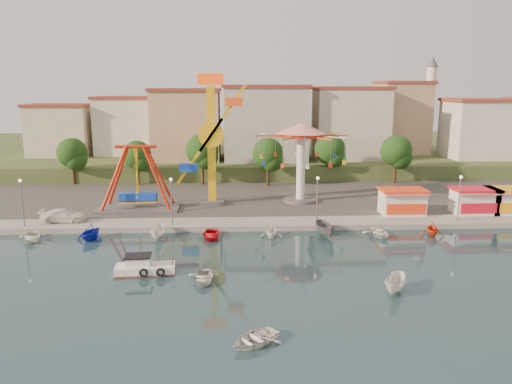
{
  "coord_description": "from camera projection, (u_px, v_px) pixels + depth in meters",
  "views": [
    {
      "loc": [
        -1.15,
        -40.3,
        15.66
      ],
      "look_at": [
        1.27,
        14.0,
        4.0
      ],
      "focal_mm": 35.0,
      "sensor_mm": 36.0,
      "label": 1
    }
  ],
  "objects": [
    {
      "name": "booth_left",
      "position": [
        402.0,
        201.0,
        59.16
      ],
      "size": [
        5.4,
        3.78,
        3.08
      ],
      "color": "white",
      "rests_on": "quay_deck"
    },
    {
      "name": "moored_boat_1",
      "position": [
        90.0,
        232.0,
        51.39
      ],
      "size": [
        3.67,
        3.97,
        1.74
      ],
      "primitive_type": "imported",
      "rotation": [
        0.0,
        0.0,
        -0.29
      ],
      "color": "#1525B8",
      "rests_on": "ground"
    },
    {
      "name": "building_2",
      "position": [
        195.0,
        124.0,
        91.29
      ],
      "size": [
        11.95,
        9.28,
        11.23
      ],
      "primitive_type": "cube",
      "color": "tan",
      "rests_on": "hill_terrace"
    },
    {
      "name": "booth_right",
      "position": [
        510.0,
        200.0,
        59.73
      ],
      "size": [
        5.4,
        3.78,
        3.08
      ],
      "color": "white",
      "rests_on": "quay_deck"
    },
    {
      "name": "rowboat_b",
      "position": [
        254.0,
        339.0,
        30.75
      ],
      "size": [
        4.25,
        4.1,
        0.72
      ],
      "primitive_type": "imported",
      "rotation": [
        0.0,
        0.0,
        -0.89
      ],
      "color": "silver",
      "rests_on": "ground"
    },
    {
      "name": "lamp_post_0",
      "position": [
        22.0,
        204.0,
        53.7
      ],
      "size": [
        0.14,
        0.14,
        5.0
      ],
      "primitive_type": "cylinder",
      "color": "#59595E",
      "rests_on": "quay_deck"
    },
    {
      "name": "moored_boat_3",
      "position": [
        211.0,
        235.0,
        52.03
      ],
      "size": [
        2.67,
        3.73,
        0.77
      ],
      "primitive_type": "imported",
      "rotation": [
        0.0,
        0.0,
        -0.0
      ],
      "color": "red",
      "rests_on": "ground"
    },
    {
      "name": "tree_1",
      "position": [
        137.0,
        155.0,
        76.31
      ],
      "size": [
        4.35,
        4.35,
        6.8
      ],
      "color": "#382314",
      "rests_on": "quay_deck"
    },
    {
      "name": "asphalt_pad",
      "position": [
        242.0,
        192.0,
        71.87
      ],
      "size": [
        90.0,
        28.0,
        0.01
      ],
      "primitive_type": "cube",
      "color": "#4C4944",
      "rests_on": "quay_deck"
    },
    {
      "name": "tree_0",
      "position": [
        72.0,
        153.0,
        76.53
      ],
      "size": [
        4.6,
        4.6,
        7.19
      ],
      "color": "#382314",
      "rests_on": "quay_deck"
    },
    {
      "name": "building_5",
      "position": [
        416.0,
        124.0,
        91.46
      ],
      "size": [
        12.77,
        10.96,
        11.21
      ],
      "primitive_type": "cube",
      "color": "tan",
      "rests_on": "hill_terrace"
    },
    {
      "name": "quay_deck",
      "position": [
        240.0,
        161.0,
        103.19
      ],
      "size": [
        200.0,
        100.0,
        0.6
      ],
      "primitive_type": "cube",
      "color": "#9E998E",
      "rests_on": "ground"
    },
    {
      "name": "kamikaze_tower",
      "position": [
        214.0,
        143.0,
        62.97
      ],
      "size": [
        6.09,
        3.1,
        16.5
      ],
      "color": "#59595E",
      "rests_on": "quay_deck"
    },
    {
      "name": "booth_mid",
      "position": [
        474.0,
        201.0,
        59.54
      ],
      "size": [
        5.4,
        3.78,
        3.08
      ],
      "color": "white",
      "rests_on": "quay_deck"
    },
    {
      "name": "lamp_post_1",
      "position": [
        172.0,
        203.0,
        54.4
      ],
      "size": [
        0.14,
        0.14,
        5.0
      ],
      "primitive_type": "cylinder",
      "color": "#59595E",
      "rests_on": "quay_deck"
    },
    {
      "name": "wave_swinger",
      "position": [
        301.0,
        144.0,
        64.35
      ],
      "size": [
        11.6,
        11.6,
        10.4
      ],
      "color": "#59595E",
      "rests_on": "quay_deck"
    },
    {
      "name": "moored_boat_2",
      "position": [
        158.0,
        233.0,
        51.73
      ],
      "size": [
        1.44,
        3.63,
        1.39
      ],
      "primitive_type": "imported",
      "rotation": [
        0.0,
        0.0,
        -0.02
      ],
      "color": "white",
      "rests_on": "ground"
    },
    {
      "name": "tree_4",
      "position": [
        330.0,
        149.0,
        78.59
      ],
      "size": [
        4.86,
        4.86,
        7.6
      ],
      "color": "#382314",
      "rests_on": "quay_deck"
    },
    {
      "name": "rowboat_a",
      "position": [
        203.0,
        277.0,
        40.52
      ],
      "size": [
        2.62,
        3.6,
        0.73
      ],
      "primitive_type": "imported",
      "rotation": [
        0.0,
        0.0,
        0.03
      ],
      "color": "silver",
      "rests_on": "ground"
    },
    {
      "name": "tree_2",
      "position": [
        202.0,
        150.0,
        76.17
      ],
      "size": [
        5.02,
        5.02,
        7.85
      ],
      "color": "#382314",
      "rests_on": "quay_deck"
    },
    {
      "name": "cabin_motorboat",
      "position": [
        144.0,
        268.0,
        42.27
      ],
      "size": [
        5.11,
        2.26,
        1.75
      ],
      "rotation": [
        0.0,
        0.0,
        0.07
      ],
      "color": "white",
      "rests_on": "ground"
    },
    {
      "name": "pirate_ship_ride",
      "position": [
        137.0,
        179.0,
        61.04
      ],
      "size": [
        10.0,
        5.0,
        8.0
      ],
      "color": "#59595E",
      "rests_on": "quay_deck"
    },
    {
      "name": "tree_5",
      "position": [
        396.0,
        151.0,
        77.25
      ],
      "size": [
        4.83,
        4.83,
        7.54
      ],
      "color": "#382314",
      "rests_on": "quay_deck"
    },
    {
      "name": "tree_3",
      "position": [
        268.0,
        154.0,
        75.27
      ],
      "size": [
        4.68,
        4.68,
        7.32
      ],
      "color": "#382314",
      "rests_on": "quay_deck"
    },
    {
      "name": "moored_boat_7",
      "position": [
        432.0,
        228.0,
        52.98
      ],
      "size": [
        3.13,
        3.4,
        1.5
      ],
      "primitive_type": "imported",
      "rotation": [
        0.0,
        0.0,
        -0.27
      ],
      "color": "red",
      "rests_on": "ground"
    },
    {
      "name": "lamp_post_3",
      "position": [
        459.0,
        200.0,
        55.79
      ],
      "size": [
        0.14,
        0.14,
        5.0
      ],
      "primitive_type": "cylinder",
      "color": "#59595E",
      "rests_on": "quay_deck"
    },
    {
      "name": "moored_boat_0",
      "position": [
        31.0,
        237.0,
        51.23
      ],
      "size": [
        3.49,
        4.2,
        0.75
      ],
      "primitive_type": "imported",
      "rotation": [
        0.0,
        0.0,
        0.28
      ],
      "color": "white",
      "rests_on": "ground"
    },
    {
      "name": "building_4",
      "position": [
        342.0,
        129.0,
        92.92
      ],
      "size": [
        10.75,
        9.23,
        9.24
      ],
      "primitive_type": "cube",
      "color": "beige",
      "rests_on": "hill_terrace"
    },
    {
      "name": "van",
      "position": [
        64.0,
        215.0,
        56.05
      ],
      "size": [
        5.09,
        2.33,
        1.44
      ],
      "primitive_type": "imported",
      "rotation": [
        0.0,
        0.0,
        1.63
      ],
      "color": "white",
      "rests_on": "quay_deck"
    },
    {
      "name": "minaret",
      "position": [
        430.0,
        102.0,
        94.38
      ],
      "size": [
        2.8,
        2.8,
        18.0
      ],
      "color": "silver",
      "rests_on": "hill_terrace"
    },
    {
      "name": "building_1",
      "position": [
        123.0,
        132.0,
        90.42
      ],
      "size": [
        12.33,
        9.01,
        8.63
      ],
      "primitive_type": "cube",
      "color": "silver",
      "rests_on": "hill_terrace"
    },
    {
      "name": "hill_terrace",
      "position": [
        239.0,
        152.0,
        107.83
      ],
      "size": [
        200.0,
        60.0,
        3.0
      ],
      "primitive_type": "cube",
      "color": "#384C26",
      "rests_on": "ground"
    },
    {
      "name": "moored_boat_5",
      "position": [
        325.0,
        230.0,
        52.47
      ],
      "size": [
        2.11,
        4.22,
        1.56
      ],
      "primitive_type": "imported",
      "rotation": [
        0.0,
        0.0,
        0.15
      ],
      "color": "#5A5A5F",
      "rests_on": "ground"
    },
    {
      "name": "skiff",
      "position": [
        395.0,
        284.0,
        38.34
      ],
      "size": [
        2.96,
        3.7,
        1.36
      ],
      "primitive_type": "imported",
      "rotation": [
        0.0,
        0.0,
        -0.54
      ],
      "color": "silver",
      "rests_on": "ground"
    },
    {
      "name": "lamp_post_2",
      "position": [
        317.0,
        201.0,
        55.09
      ],
      "size": [
        0.14,
        0.14,
        5.0
      ],
      "primitive_type": "cylinder",
      "color": "#59595E",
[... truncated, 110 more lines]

